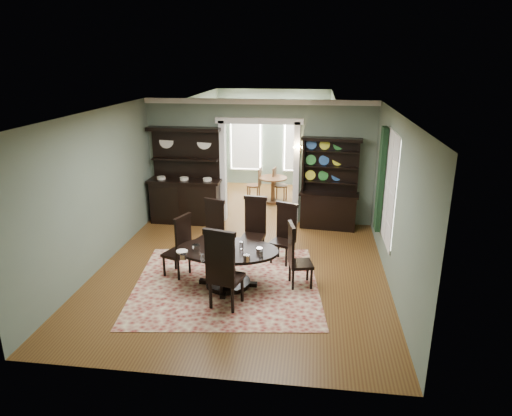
{
  "coord_description": "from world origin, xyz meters",
  "views": [
    {
      "loc": [
        1.32,
        -7.75,
        3.93
      ],
      "look_at": [
        0.23,
        0.6,
        1.13
      ],
      "focal_mm": 32.0,
      "sensor_mm": 36.0,
      "label": 1
    }
  ],
  "objects_px": {
    "welsh_dresser": "(329,196)",
    "sideboard": "(186,190)",
    "parlor_table": "(273,186)",
    "dining_table": "(228,260)"
  },
  "relations": [
    {
      "from": "dining_table",
      "to": "sideboard",
      "type": "height_order",
      "value": "sideboard"
    },
    {
      "from": "sideboard",
      "to": "parlor_table",
      "type": "height_order",
      "value": "sideboard"
    },
    {
      "from": "welsh_dresser",
      "to": "parlor_table",
      "type": "xyz_separation_m",
      "value": [
        -1.51,
        1.77,
        -0.3
      ]
    },
    {
      "from": "dining_table",
      "to": "parlor_table",
      "type": "relative_size",
      "value": 2.28
    },
    {
      "from": "welsh_dresser",
      "to": "parlor_table",
      "type": "height_order",
      "value": "welsh_dresser"
    },
    {
      "from": "parlor_table",
      "to": "sideboard",
      "type": "bearing_deg",
      "value": -137.79
    },
    {
      "from": "welsh_dresser",
      "to": "sideboard",
      "type": "bearing_deg",
      "value": -173.59
    },
    {
      "from": "dining_table",
      "to": "welsh_dresser",
      "type": "distance_m",
      "value": 3.75
    },
    {
      "from": "dining_table",
      "to": "sideboard",
      "type": "distance_m",
      "value": 3.64
    },
    {
      "from": "dining_table",
      "to": "welsh_dresser",
      "type": "xyz_separation_m",
      "value": [
        1.84,
        3.26,
        0.29
      ]
    }
  ]
}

